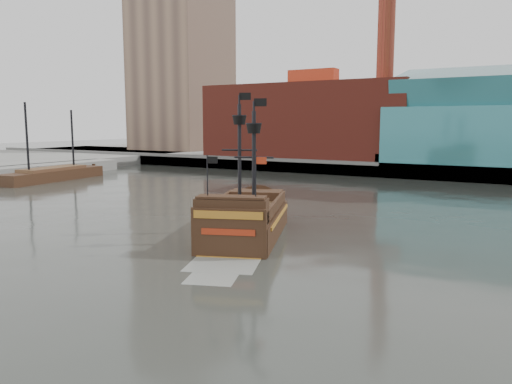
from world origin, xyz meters
The scene contains 7 objects.
ground centered at (0.00, 0.00, 0.00)m, with size 400.00×400.00×0.00m, color #282B25.
promenade_far centered at (0.00, 92.00, 1.00)m, with size 220.00×60.00×2.00m, color slate.
seawall centered at (0.00, 62.50, 1.30)m, with size 220.00×1.00×2.60m, color #4C4C49.
pier centered at (-58.00, 30.00, 1.00)m, with size 6.00×40.00×2.00m, color slate.
skyline centered at (5.21, 84.56, 24.55)m, with size 149.00×45.00×62.00m.
pirate_ship centered at (-1.01, 11.82, 1.15)m, with size 10.75×17.63×12.69m.
docked_vessel centered at (-49.53, 30.66, 0.83)m, with size 6.85×19.60×13.05m.
Camera 1 is at (20.03, -22.35, 9.31)m, focal length 35.00 mm.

